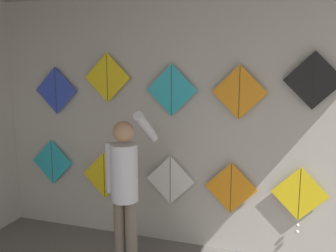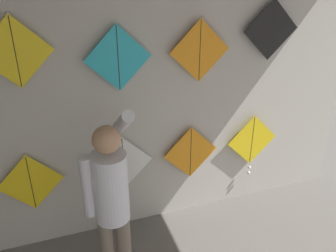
{
  "view_description": "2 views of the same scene",
  "coord_description": "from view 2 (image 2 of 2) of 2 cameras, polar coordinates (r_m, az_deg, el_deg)",
  "views": [
    {
      "loc": [
        1.3,
        -0.02,
        2.09
      ],
      "look_at": [
        0.1,
        3.6,
        1.43
      ],
      "focal_mm": 40.0,
      "sensor_mm": 36.0,
      "label": 1
    },
    {
      "loc": [
        -0.53,
        0.9,
        2.68
      ],
      "look_at": [
        0.41,
        3.6,
        1.21
      ],
      "focal_mm": 40.0,
      "sensor_mm": 36.0,
      "label": 2
    }
  ],
  "objects": [
    {
      "name": "kite_1",
      "position": [
        3.54,
        -20.18,
        -8.11
      ],
      "size": [
        0.57,
        0.01,
        0.57
      ],
      "color": "yellow"
    },
    {
      "name": "back_panel",
      "position": [
        3.33,
        -8.61,
        4.23
      ],
      "size": [
        5.0,
        0.06,
        2.8
      ],
      "primitive_type": "cube",
      "color": "#BCB7AD",
      "rests_on": "ground"
    },
    {
      "name": "kite_9",
      "position": [
        3.65,
        15.42,
        13.97
      ],
      "size": [
        0.57,
        0.01,
        0.57
      ],
      "color": "black"
    },
    {
      "name": "kite_4",
      "position": [
        4.03,
        12.65,
        -2.43
      ],
      "size": [
        0.57,
        0.04,
        0.71
      ],
      "color": "yellow"
    },
    {
      "name": "kite_2",
      "position": [
        3.56,
        -6.83,
        -5.66
      ],
      "size": [
        0.57,
        0.01,
        0.57
      ],
      "color": "white"
    },
    {
      "name": "kite_8",
      "position": [
        3.35,
        4.87,
        11.35
      ],
      "size": [
        0.57,
        0.01,
        0.57
      ],
      "color": "orange"
    },
    {
      "name": "kite_7",
      "position": [
        3.13,
        -7.63,
        10.19
      ],
      "size": [
        0.57,
        0.01,
        0.57
      ],
      "color": "#28B2C6"
    },
    {
      "name": "kite_3",
      "position": [
        3.74,
        3.46,
        -4.06
      ],
      "size": [
        0.57,
        0.01,
        0.57
      ],
      "color": "orange"
    },
    {
      "name": "kite_6",
      "position": [
        3.05,
        -22.26,
        10.34
      ],
      "size": [
        0.57,
        0.01,
        0.57
      ],
      "color": "yellow"
    },
    {
      "name": "shopkeeper",
      "position": [
        2.89,
        -8.65,
        -10.84
      ],
      "size": [
        0.41,
        0.55,
        1.63
      ],
      "rotation": [
        0.0,
        0.0,
        -0.13
      ],
      "color": "#726656",
      "rests_on": "ground"
    }
  ]
}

